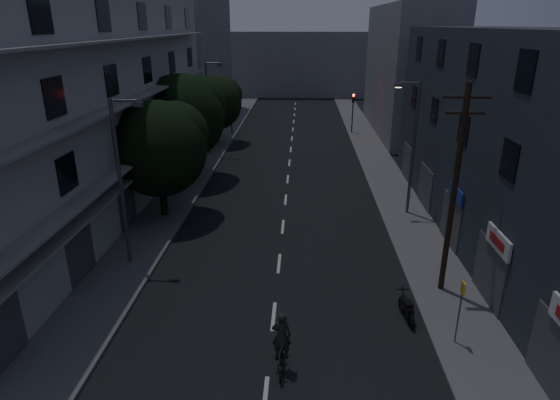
# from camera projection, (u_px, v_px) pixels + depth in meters

# --- Properties ---
(ground) EXTENTS (160.00, 160.00, 0.00)m
(ground) POSITION_uv_depth(u_px,v_px,m) (288.00, 177.00, 36.37)
(ground) COLOR black
(ground) RESTS_ON ground
(sidewalk_left) EXTENTS (3.00, 90.00, 0.15)m
(sidewalk_left) POSITION_uv_depth(u_px,v_px,m) (193.00, 175.00, 36.67)
(sidewalk_left) COLOR #565659
(sidewalk_left) RESTS_ON ground
(sidewalk_right) EXTENTS (3.00, 90.00, 0.15)m
(sidewalk_right) POSITION_uv_depth(u_px,v_px,m) (385.00, 178.00, 36.01)
(sidewalk_right) COLOR #565659
(sidewalk_right) RESTS_ON ground
(lane_markings) EXTENTS (0.15, 60.50, 0.01)m
(lane_markings) POSITION_uv_depth(u_px,v_px,m) (290.00, 156.00, 42.20)
(lane_markings) COLOR beige
(lane_markings) RESTS_ON ground
(building_left) EXTENTS (7.00, 36.00, 14.00)m
(building_left) POSITION_uv_depth(u_px,v_px,m) (85.00, 99.00, 27.89)
(building_left) COLOR #ACACA7
(building_left) RESTS_ON ground
(building_right) EXTENTS (6.19, 28.00, 11.00)m
(building_right) POSITION_uv_depth(u_px,v_px,m) (519.00, 144.00, 23.61)
(building_right) COLOR #272C36
(building_right) RESTS_ON ground
(building_far_left) EXTENTS (6.00, 20.00, 16.00)m
(building_far_left) POSITION_uv_depth(u_px,v_px,m) (194.00, 52.00, 55.55)
(building_far_left) COLOR slate
(building_far_left) RESTS_ON ground
(building_far_right) EXTENTS (6.00, 20.00, 13.00)m
(building_far_right) POSITION_uv_depth(u_px,v_px,m) (407.00, 71.00, 49.41)
(building_far_right) COLOR slate
(building_far_right) RESTS_ON ground
(building_far_end) EXTENTS (24.00, 8.00, 10.00)m
(building_far_end) POSITION_uv_depth(u_px,v_px,m) (297.00, 64.00, 76.63)
(building_far_end) COLOR slate
(building_far_end) RESTS_ON ground
(tree_near) EXTENTS (5.66, 5.66, 6.98)m
(tree_near) POSITION_uv_depth(u_px,v_px,m) (160.00, 145.00, 27.39)
(tree_near) COLOR black
(tree_near) RESTS_ON sidewalk_left
(tree_mid) EXTENTS (6.30, 6.30, 7.75)m
(tree_mid) POSITION_uv_depth(u_px,v_px,m) (182.00, 114.00, 34.14)
(tree_mid) COLOR black
(tree_mid) RESTS_ON sidewalk_left
(tree_far) EXTENTS (5.22, 5.22, 6.45)m
(tree_far) POSITION_uv_depth(u_px,v_px,m) (215.00, 101.00, 45.14)
(tree_far) COLOR black
(tree_far) RESTS_ON sidewalk_left
(traffic_signal_far_right) EXTENTS (0.28, 0.37, 4.10)m
(traffic_signal_far_right) POSITION_uv_depth(u_px,v_px,m) (353.00, 105.00, 49.55)
(traffic_signal_far_right) COLOR black
(traffic_signal_far_right) RESTS_ON sidewalk_right
(traffic_signal_far_left) EXTENTS (0.28, 0.37, 4.10)m
(traffic_signal_far_left) POSITION_uv_depth(u_px,v_px,m) (231.00, 105.00, 49.38)
(traffic_signal_far_left) COLOR black
(traffic_signal_far_left) RESTS_ON sidewalk_left
(street_lamp_left_near) EXTENTS (1.51, 0.25, 8.00)m
(street_lamp_left_near) POSITION_uv_depth(u_px,v_px,m) (122.00, 176.00, 21.62)
(street_lamp_left_near) COLOR #515258
(street_lamp_left_near) RESTS_ON sidewalk_left
(street_lamp_right) EXTENTS (1.51, 0.25, 8.00)m
(street_lamp_right) POSITION_uv_depth(u_px,v_px,m) (412.00, 142.00, 27.66)
(street_lamp_right) COLOR #55565D
(street_lamp_right) RESTS_ON sidewalk_right
(street_lamp_left_far) EXTENTS (1.51, 0.25, 8.00)m
(street_lamp_left_far) POSITION_uv_depth(u_px,v_px,m) (209.00, 104.00, 40.93)
(street_lamp_left_far) COLOR #515358
(street_lamp_left_far) RESTS_ON sidewalk_left
(utility_pole) EXTENTS (1.80, 0.24, 9.00)m
(utility_pole) POSITION_uv_depth(u_px,v_px,m) (454.00, 188.00, 19.16)
(utility_pole) COLOR black
(utility_pole) RESTS_ON sidewalk_right
(bus_stop_sign) EXTENTS (0.06, 0.35, 2.52)m
(bus_stop_sign) POSITION_uv_depth(u_px,v_px,m) (461.00, 301.00, 16.71)
(bus_stop_sign) COLOR #595B60
(bus_stop_sign) RESTS_ON sidewalk_right
(motorcycle) EXTENTS (0.52, 1.80, 1.16)m
(motorcycle) POSITION_uv_depth(u_px,v_px,m) (407.00, 309.00, 18.77)
(motorcycle) COLOR black
(motorcycle) RESTS_ON ground
(cyclist) EXTENTS (0.67, 1.81, 2.28)m
(cyclist) POSITION_uv_depth(u_px,v_px,m) (281.00, 350.00, 15.92)
(cyclist) COLOR black
(cyclist) RESTS_ON ground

